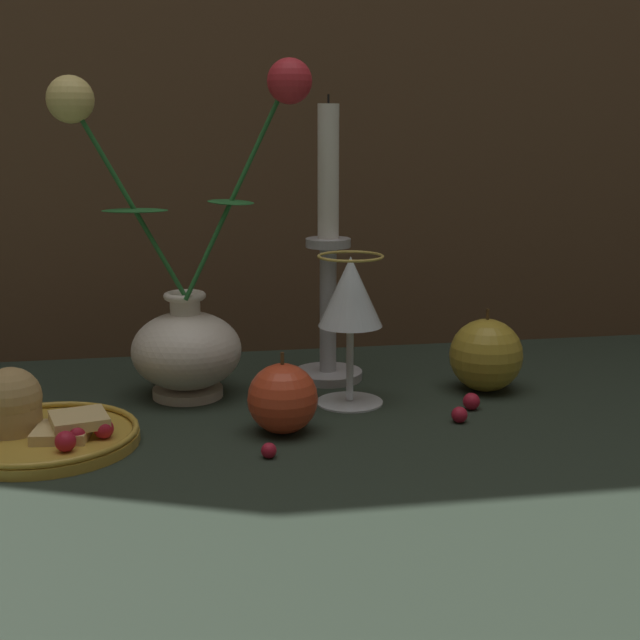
{
  "coord_description": "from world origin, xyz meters",
  "views": [
    {
      "loc": [
        -0.09,
        -0.88,
        0.3
      ],
      "look_at": [
        0.06,
        -0.0,
        0.1
      ],
      "focal_mm": 50.0,
      "sensor_mm": 36.0,
      "label": 1
    }
  ],
  "objects_px": {
    "plate_with_pastries": "(35,425)",
    "vase": "(185,314)",
    "wine_glass": "(350,298)",
    "candlestick": "(328,271)",
    "apple_beside_vase": "(486,355)",
    "apple_near_glass": "(283,399)"
  },
  "relations": [
    {
      "from": "vase",
      "to": "candlestick",
      "type": "height_order",
      "value": "vase"
    },
    {
      "from": "wine_glass",
      "to": "candlestick",
      "type": "distance_m",
      "value": 0.1
    },
    {
      "from": "plate_with_pastries",
      "to": "wine_glass",
      "type": "relative_size",
      "value": 1.09
    },
    {
      "from": "plate_with_pastries",
      "to": "apple_near_glass",
      "type": "bearing_deg",
      "value": -1.95
    },
    {
      "from": "candlestick",
      "to": "apple_beside_vase",
      "type": "xyz_separation_m",
      "value": [
        0.17,
        -0.08,
        -0.09
      ]
    },
    {
      "from": "candlestick",
      "to": "apple_beside_vase",
      "type": "relative_size",
      "value": 3.47
    },
    {
      "from": "wine_glass",
      "to": "apple_near_glass",
      "type": "height_order",
      "value": "wine_glass"
    },
    {
      "from": "plate_with_pastries",
      "to": "vase",
      "type": "bearing_deg",
      "value": 40.77
    },
    {
      "from": "vase",
      "to": "apple_near_glass",
      "type": "relative_size",
      "value": 4.45
    },
    {
      "from": "apple_beside_vase",
      "to": "apple_near_glass",
      "type": "height_order",
      "value": "apple_beside_vase"
    },
    {
      "from": "vase",
      "to": "apple_beside_vase",
      "type": "relative_size",
      "value": 3.83
    },
    {
      "from": "vase",
      "to": "apple_beside_vase",
      "type": "xyz_separation_m",
      "value": [
        0.33,
        -0.03,
        -0.05
      ]
    },
    {
      "from": "plate_with_pastries",
      "to": "wine_glass",
      "type": "height_order",
      "value": "wine_glass"
    },
    {
      "from": "apple_near_glass",
      "to": "vase",
      "type": "bearing_deg",
      "value": 123.83
    },
    {
      "from": "plate_with_pastries",
      "to": "candlestick",
      "type": "bearing_deg",
      "value": 28.28
    },
    {
      "from": "vase",
      "to": "apple_near_glass",
      "type": "height_order",
      "value": "vase"
    },
    {
      "from": "wine_glass",
      "to": "apple_beside_vase",
      "type": "distance_m",
      "value": 0.18
    },
    {
      "from": "vase",
      "to": "wine_glass",
      "type": "height_order",
      "value": "vase"
    },
    {
      "from": "vase",
      "to": "candlestick",
      "type": "bearing_deg",
      "value": 14.28
    },
    {
      "from": "wine_glass",
      "to": "candlestick",
      "type": "xyz_separation_m",
      "value": [
        -0.01,
        0.1,
        0.01
      ]
    },
    {
      "from": "apple_near_glass",
      "to": "candlestick",
      "type": "bearing_deg",
      "value": 66.37
    },
    {
      "from": "wine_glass",
      "to": "plate_with_pastries",
      "type": "bearing_deg",
      "value": -167.18
    }
  ]
}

